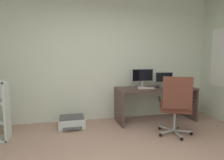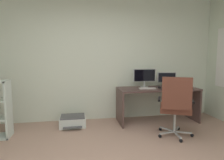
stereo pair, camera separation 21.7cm
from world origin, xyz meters
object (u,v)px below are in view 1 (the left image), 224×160
desk (155,96)px  monitor_main (142,76)px  monitor_secondary (164,78)px  office_chair (176,103)px  keyboard (146,88)px  printer (72,122)px  computer_mouse (157,87)px

desk → monitor_main: size_ratio=3.37×
monitor_secondary → desk: bearing=-148.5°
monitor_main → office_chair: (0.19, -1.06, -0.38)m
keyboard → printer: keyboard is taller
printer → office_chair: bearing=-27.2°
computer_mouse → office_chair: size_ratio=0.09×
keyboard → office_chair: 0.86m
desk → monitor_secondary: 0.49m
monitor_main → office_chair: bearing=-79.9°
computer_mouse → monitor_main: bearing=156.8°
computer_mouse → printer: bearing=-165.0°
printer → monitor_main: bearing=6.0°
keyboard → monitor_main: bearing=90.2°
keyboard → computer_mouse: size_ratio=3.40×
monitor_secondary → monitor_main: bearing=-180.0°
monitor_main → monitor_secondary: (0.52, 0.00, -0.06)m
monitor_main → monitor_secondary: bearing=0.0°
monitor_secondary → printer: 2.24m
keyboard → monitor_secondary: bearing=28.6°
office_chair → keyboard: bearing=104.1°
desk → printer: (-1.80, 0.01, -0.45)m
desk → office_chair: (-0.05, -0.89, 0.04)m
office_chair → desk: bearing=86.7°
monitor_secondary → computer_mouse: monitor_secondary is taller
computer_mouse → office_chair: bearing=-78.2°
monitor_secondary → keyboard: 0.62m
office_chair → printer: bearing=152.8°
monitor_main → keyboard: size_ratio=1.48×
desk → printer: 1.85m
desk → office_chair: 0.89m
computer_mouse → office_chair: (-0.07, -0.85, -0.16)m
office_chair → printer: 2.02m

